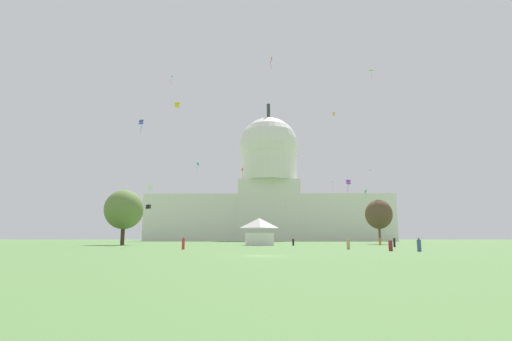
% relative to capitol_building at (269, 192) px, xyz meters
% --- Properties ---
extents(ground_plane, '(800.00, 800.00, 0.00)m').
position_rel_capitol_building_xyz_m(ground_plane, '(-2.25, -176.07, -25.09)').
color(ground_plane, '#567F42').
extents(capitol_building, '(124.24, 30.55, 71.90)m').
position_rel_capitol_building_xyz_m(capitol_building, '(0.00, 0.00, 0.00)').
color(capitol_building, silver).
rests_on(capitol_building, ground_plane).
extents(event_tent, '(6.39, 5.94, 5.74)m').
position_rel_capitol_building_xyz_m(event_tent, '(-3.28, -124.14, -22.19)').
color(event_tent, white).
rests_on(event_tent, ground_plane).
extents(tree_west_mid, '(8.94, 9.41, 12.23)m').
position_rel_capitol_building_xyz_m(tree_west_mid, '(-33.65, -120.50, -17.27)').
color(tree_west_mid, '#42301E').
rests_on(tree_west_mid, ground_plane).
extents(tree_east_far, '(9.01, 9.16, 11.09)m').
position_rel_capitol_building_xyz_m(tree_east_far, '(26.49, -107.80, -17.68)').
color(tree_east_far, brown).
rests_on(tree_east_far, ground_plane).
extents(person_maroon_lawn_far_left, '(0.64, 0.64, 1.45)m').
position_rel_capitol_building_xyz_m(person_maroon_lawn_far_left, '(13.01, -162.26, -24.45)').
color(person_maroon_lawn_far_left, maroon).
rests_on(person_maroon_lawn_far_left, ground_plane).
extents(person_red_near_tree_west, '(0.54, 0.54, 1.66)m').
position_rel_capitol_building_xyz_m(person_red_near_tree_west, '(-13.27, -155.66, -24.33)').
color(person_red_near_tree_west, red).
rests_on(person_red_near_tree_west, ground_plane).
extents(person_orange_back_left, '(0.35, 0.35, 1.59)m').
position_rel_capitol_building_xyz_m(person_orange_back_left, '(22.22, -123.61, -24.34)').
color(person_orange_back_left, orange).
rests_on(person_orange_back_left, ground_plane).
extents(person_olive_mid_right, '(0.45, 0.45, 1.70)m').
position_rel_capitol_building_xyz_m(person_olive_mid_right, '(-0.76, -117.21, -24.30)').
color(person_olive_mid_right, olive).
rests_on(person_olive_mid_right, ground_plane).
extents(person_denim_back_right, '(0.64, 0.64, 1.58)m').
position_rel_capitol_building_xyz_m(person_denim_back_right, '(15.87, -163.77, -24.38)').
color(person_denim_back_right, '#3D5684').
rests_on(person_denim_back_right, ground_plane).
extents(person_black_lawn_far_right, '(0.49, 0.49, 1.76)m').
position_rel_capitol_building_xyz_m(person_black_lawn_far_right, '(20.29, -139.85, -24.26)').
color(person_black_lawn_far_right, black).
rests_on(person_black_lawn_far_right, ground_plane).
extents(person_tan_front_left, '(0.63, 0.63, 1.53)m').
position_rel_capitol_building_xyz_m(person_tan_front_left, '(9.47, -154.56, -24.40)').
color(person_tan_front_left, tan).
rests_on(person_tan_front_left, ground_plane).
extents(person_black_mid_left, '(0.45, 0.45, 1.56)m').
position_rel_capitol_building_xyz_m(person_black_mid_left, '(3.71, -126.73, -24.37)').
color(person_black_mid_left, black).
rests_on(person_black_mid_left, ground_plane).
extents(kite_blue_mid, '(1.06, 1.05, 2.79)m').
position_rel_capitol_building_xyz_m(kite_blue_mid, '(-27.51, -130.75, 0.03)').
color(kite_blue_mid, blue).
extents(kite_orange_high, '(0.49, 0.69, 3.07)m').
position_rel_capitol_building_xyz_m(kite_orange_high, '(-0.45, -122.87, 16.74)').
color(kite_orange_high, orange).
extents(kite_turquoise_mid, '(1.01, 1.31, 3.78)m').
position_rel_capitol_building_xyz_m(kite_turquoise_mid, '(-32.32, -28.24, 9.37)').
color(kite_turquoise_mid, teal).
extents(kite_magenta_mid, '(1.04, 1.40, 0.27)m').
position_rel_capitol_building_xyz_m(kite_magenta_mid, '(36.06, -62.26, 0.33)').
color(kite_magenta_mid, '#D1339E').
extents(kite_black_low, '(0.99, 0.96, 0.92)m').
position_rel_capitol_building_xyz_m(kite_black_low, '(-26.41, -126.71, -17.08)').
color(kite_black_low, black).
extents(kite_gold_high, '(1.03, 0.42, 1.42)m').
position_rel_capitol_building_xyz_m(kite_gold_high, '(23.64, -63.21, 22.02)').
color(kite_gold_high, gold).
extents(kite_cyan_high, '(0.82, 1.21, 2.43)m').
position_rel_capitol_building_xyz_m(kite_cyan_high, '(-31.93, -87.58, 26.77)').
color(kite_cyan_high, '#33BCDB').
extents(kite_yellow_high, '(1.35, 1.33, 1.23)m').
position_rel_capitol_building_xyz_m(kite_yellow_high, '(-24.46, -111.05, 10.14)').
color(kite_yellow_high, yellow).
extents(kite_pink_mid, '(1.15, 1.53, 3.41)m').
position_rel_capitol_building_xyz_m(kite_pink_mid, '(23.68, -53.87, -2.99)').
color(kite_pink_mid, pink).
extents(kite_white_low, '(0.87, 0.97, 1.26)m').
position_rel_capitol_building_xyz_m(kite_white_low, '(-20.71, -146.49, -15.46)').
color(kite_white_low, white).
extents(kite_green_low, '(0.94, 0.73, 3.01)m').
position_rel_capitol_building_xyz_m(kite_green_low, '(33.36, -66.93, -7.57)').
color(kite_green_low, green).
extents(kite_red_mid, '(0.45, 0.85, 3.15)m').
position_rel_capitol_building_xyz_m(kite_red_mid, '(-8.70, -91.29, -3.69)').
color(kite_red_mid, red).
extents(kite_violet_low, '(1.27, 1.24, 3.53)m').
position_rel_capitol_building_xyz_m(kite_violet_low, '(20.16, -102.91, -8.88)').
color(kite_violet_low, purple).
extents(kite_lime_high, '(1.69, 0.74, 2.73)m').
position_rel_capitol_building_xyz_m(kite_lime_high, '(35.16, -74.54, 33.52)').
color(kite_lime_high, '#8CD133').
extents(kite_blue_low, '(0.83, 1.19, 0.22)m').
position_rel_capitol_building_xyz_m(kite_blue_low, '(5.42, -50.03, -9.51)').
color(kite_blue_low, blue).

